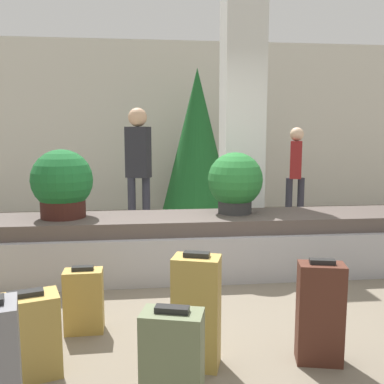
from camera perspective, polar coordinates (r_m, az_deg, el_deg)
ground_plane at (r=3.55m, az=2.35°, el=-16.92°), size 18.00×18.00×0.00m
back_wall at (r=8.32m, az=-3.01°, el=8.70°), size 18.00×0.06×3.20m
carousel at (r=4.61m, az=-0.00°, el=-7.06°), size 6.10×0.90×0.62m
pillar at (r=5.59m, az=6.66°, el=9.01°), size 0.51×0.51×3.20m
suitcase_0 at (r=2.82m, az=0.60°, el=-15.65°), size 0.34×0.27×0.75m
suitcase_2 at (r=2.99m, az=16.70°, el=-15.19°), size 0.32×0.23×0.69m
suitcase_3 at (r=2.37m, az=-2.63°, el=-22.29°), size 0.35×0.26×0.63m
suitcase_4 at (r=2.93m, az=-21.06°, el=-17.49°), size 0.43×0.33×0.55m
suitcase_7 at (r=3.40m, az=-14.22°, el=-13.87°), size 0.29×0.17×0.51m
potted_plant_0 at (r=4.59m, az=-16.92°, el=1.02°), size 0.63×0.63×0.70m
potted_plant_1 at (r=4.65m, az=5.77°, el=1.28°), size 0.60×0.60×0.66m
traveler_0 at (r=5.92m, az=-7.17°, el=4.19°), size 0.37×0.30×1.82m
traveler_1 at (r=7.14m, az=13.67°, el=3.20°), size 0.31×0.36×1.57m
decorated_tree at (r=7.27m, az=0.69°, el=6.95°), size 1.19×1.19×2.55m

